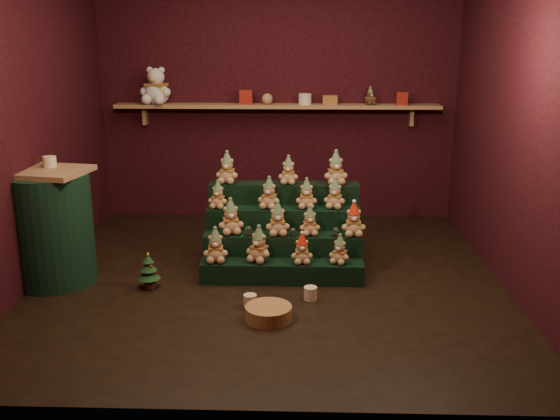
{
  "coord_description": "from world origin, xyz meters",
  "views": [
    {
      "loc": [
        0.26,
        -5.09,
        2.06
      ],
      "look_at": [
        0.09,
        0.25,
        0.56
      ],
      "focal_mm": 40.0,
      "sensor_mm": 36.0,
      "label": 1
    }
  ],
  "objects_px": {
    "riser_tier_front": "(282,272)",
    "wicker_basket": "(269,313)",
    "snow_globe_a": "(248,231)",
    "mini_christmas_tree": "(149,270)",
    "snow_globe_b": "(293,232)",
    "brown_bear": "(370,96)",
    "mug_right": "(310,293)",
    "side_table": "(51,227)",
    "white_bear": "(156,81)",
    "mug_left": "(250,301)",
    "snow_globe_c": "(336,232)"
  },
  "relations": [
    {
      "from": "wicker_basket",
      "to": "white_bear",
      "type": "xyz_separation_m",
      "value": [
        -1.37,
        2.66,
        1.52
      ]
    },
    {
      "from": "riser_tier_front",
      "to": "wicker_basket",
      "type": "relative_size",
      "value": 3.99
    },
    {
      "from": "snow_globe_a",
      "to": "mug_left",
      "type": "relative_size",
      "value": 0.87
    },
    {
      "from": "side_table",
      "to": "white_bear",
      "type": "height_order",
      "value": "white_bear"
    },
    {
      "from": "snow_globe_a",
      "to": "wicker_basket",
      "type": "distance_m",
      "value": 1.01
    },
    {
      "from": "white_bear",
      "to": "mug_right",
      "type": "bearing_deg",
      "value": -39.54
    },
    {
      "from": "snow_globe_b",
      "to": "mug_left",
      "type": "xyz_separation_m",
      "value": [
        -0.32,
        -0.69,
        -0.35
      ]
    },
    {
      "from": "mini_christmas_tree",
      "to": "mug_right",
      "type": "relative_size",
      "value": 3.03
    },
    {
      "from": "snow_globe_c",
      "to": "mug_left",
      "type": "xyz_separation_m",
      "value": [
        -0.7,
        -0.69,
        -0.35
      ]
    },
    {
      "from": "white_bear",
      "to": "brown_bear",
      "type": "xyz_separation_m",
      "value": [
        2.35,
        0.0,
        -0.16
      ]
    },
    {
      "from": "snow_globe_c",
      "to": "snow_globe_a",
      "type": "bearing_deg",
      "value": -180.0
    },
    {
      "from": "riser_tier_front",
      "to": "brown_bear",
      "type": "xyz_separation_m",
      "value": [
        0.91,
        1.91,
        1.33
      ]
    },
    {
      "from": "mug_left",
      "to": "wicker_basket",
      "type": "distance_m",
      "value": 0.27
    },
    {
      "from": "mug_right",
      "to": "mini_christmas_tree",
      "type": "bearing_deg",
      "value": 171.84
    },
    {
      "from": "snow_globe_b",
      "to": "wicker_basket",
      "type": "height_order",
      "value": "snow_globe_b"
    },
    {
      "from": "snow_globe_a",
      "to": "white_bear",
      "type": "relative_size",
      "value": 0.18
    },
    {
      "from": "wicker_basket",
      "to": "mini_christmas_tree",
      "type": "bearing_deg",
      "value": 150.85
    },
    {
      "from": "mug_right",
      "to": "snow_globe_b",
      "type": "bearing_deg",
      "value": 105.8
    },
    {
      "from": "snow_globe_a",
      "to": "snow_globe_b",
      "type": "height_order",
      "value": "snow_globe_a"
    },
    {
      "from": "snow_globe_a",
      "to": "side_table",
      "type": "relative_size",
      "value": 0.09
    },
    {
      "from": "side_table",
      "to": "mug_right",
      "type": "height_order",
      "value": "side_table"
    },
    {
      "from": "snow_globe_b",
      "to": "mini_christmas_tree",
      "type": "bearing_deg",
      "value": -164.29
    },
    {
      "from": "snow_globe_b",
      "to": "mug_left",
      "type": "distance_m",
      "value": 0.84
    },
    {
      "from": "mini_christmas_tree",
      "to": "brown_bear",
      "type": "xyz_separation_m",
      "value": [
        2.02,
        2.08,
        1.26
      ]
    },
    {
      "from": "riser_tier_front",
      "to": "mini_christmas_tree",
      "type": "xyz_separation_m",
      "value": [
        -1.11,
        -0.18,
        0.07
      ]
    },
    {
      "from": "snow_globe_c",
      "to": "white_bear",
      "type": "height_order",
      "value": "white_bear"
    },
    {
      "from": "wicker_basket",
      "to": "brown_bear",
      "type": "relative_size",
      "value": 1.83
    },
    {
      "from": "mug_right",
      "to": "wicker_basket",
      "type": "bearing_deg",
      "value": -129.78
    },
    {
      "from": "riser_tier_front",
      "to": "white_bear",
      "type": "relative_size",
      "value": 2.75
    },
    {
      "from": "side_table",
      "to": "mug_left",
      "type": "bearing_deg",
      "value": -5.41
    },
    {
      "from": "riser_tier_front",
      "to": "snow_globe_c",
      "type": "height_order",
      "value": "snow_globe_c"
    },
    {
      "from": "riser_tier_front",
      "to": "mug_right",
      "type": "relative_size",
      "value": 13.03
    },
    {
      "from": "snow_globe_a",
      "to": "snow_globe_c",
      "type": "relative_size",
      "value": 1.04
    },
    {
      "from": "mug_left",
      "to": "wicker_basket",
      "type": "relative_size",
      "value": 0.3
    },
    {
      "from": "snow_globe_c",
      "to": "white_bear",
      "type": "bearing_deg",
      "value": 137.55
    },
    {
      "from": "snow_globe_b",
      "to": "mini_christmas_tree",
      "type": "height_order",
      "value": "snow_globe_b"
    },
    {
      "from": "snow_globe_b",
      "to": "brown_bear",
      "type": "relative_size",
      "value": 0.41
    },
    {
      "from": "riser_tier_front",
      "to": "brown_bear",
      "type": "bearing_deg",
      "value": 64.49
    },
    {
      "from": "mug_left",
      "to": "white_bear",
      "type": "relative_size",
      "value": 0.2
    },
    {
      "from": "snow_globe_b",
      "to": "wicker_basket",
      "type": "bearing_deg",
      "value": -100.41
    },
    {
      "from": "riser_tier_front",
      "to": "white_bear",
      "type": "distance_m",
      "value": 2.82
    },
    {
      "from": "mini_christmas_tree",
      "to": "white_bear",
      "type": "bearing_deg",
      "value": 99.06
    },
    {
      "from": "snow_globe_c",
      "to": "mug_left",
      "type": "distance_m",
      "value": 1.04
    },
    {
      "from": "snow_globe_a",
      "to": "mini_christmas_tree",
      "type": "distance_m",
      "value": 0.92
    },
    {
      "from": "snow_globe_b",
      "to": "side_table",
      "type": "bearing_deg",
      "value": -174.17
    },
    {
      "from": "mini_christmas_tree",
      "to": "mug_left",
      "type": "xyz_separation_m",
      "value": [
        0.88,
        -0.36,
        -0.11
      ]
    },
    {
      "from": "wicker_basket",
      "to": "riser_tier_front",
      "type": "bearing_deg",
      "value": 84.13
    },
    {
      "from": "snow_globe_a",
      "to": "white_bear",
      "type": "xyz_separation_m",
      "value": [
        -1.15,
        1.75,
        1.17
      ]
    },
    {
      "from": "wicker_basket",
      "to": "white_bear",
      "type": "bearing_deg",
      "value": 117.19
    },
    {
      "from": "side_table",
      "to": "mini_christmas_tree",
      "type": "distance_m",
      "value": 0.92
    }
  ]
}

